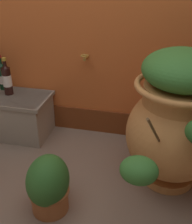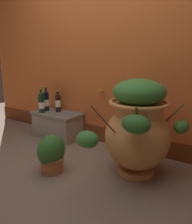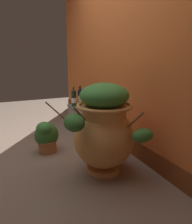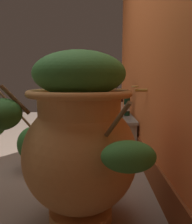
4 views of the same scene
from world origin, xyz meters
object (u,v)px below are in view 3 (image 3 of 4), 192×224
object	(u,v)px
wine_bottle_middle	(80,96)
terracotta_urn	(103,129)
wine_bottle_left	(89,99)
wine_bottle_right	(86,99)
wine_bottle_back	(74,98)
potted_shrub	(47,138)

from	to	relation	value
wine_bottle_middle	terracotta_urn	bearing A→B (deg)	-11.51
wine_bottle_left	terracotta_urn	bearing A→B (deg)	-16.70
terracotta_urn	wine_bottle_middle	distance (m)	1.57
wine_bottle_left	wine_bottle_right	xyz separation A→B (m)	(0.09, -0.09, 0.01)
wine_bottle_left	wine_bottle_back	distance (m)	0.25
wine_bottle_left	wine_bottle_middle	size ratio (longest dim) A/B	0.85
wine_bottle_right	wine_bottle_back	xyz separation A→B (m)	(-0.16, -0.15, 0.01)
wine_bottle_back	terracotta_urn	bearing A→B (deg)	-7.10
wine_bottle_right	wine_bottle_left	bearing A→B (deg)	136.46
terracotta_urn	wine_bottle_left	size ratio (longest dim) A/B	3.17
terracotta_urn	wine_bottle_right	xyz separation A→B (m)	(-1.33, 0.34, 0.03)
wine_bottle_right	wine_bottle_back	distance (m)	0.22
wine_bottle_left	potted_shrub	distance (m)	1.17
terracotta_urn	potted_shrub	size ratio (longest dim) A/B	2.53
wine_bottle_left	wine_bottle_right	size ratio (longest dim) A/B	0.97
wine_bottle_left	wine_bottle_right	bearing A→B (deg)	-43.54
wine_bottle_left	wine_bottle_back	xyz separation A→B (m)	(-0.07, -0.24, 0.02)
wine_bottle_middle	wine_bottle_back	bearing A→B (deg)	-72.50
wine_bottle_left	potted_shrub	world-z (taller)	wine_bottle_left
terracotta_urn	wine_bottle_right	distance (m)	1.38
wine_bottle_right	wine_bottle_back	bearing A→B (deg)	-136.22
wine_bottle_middle	potted_shrub	xyz separation A→B (m)	(0.84, -0.75, -0.32)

